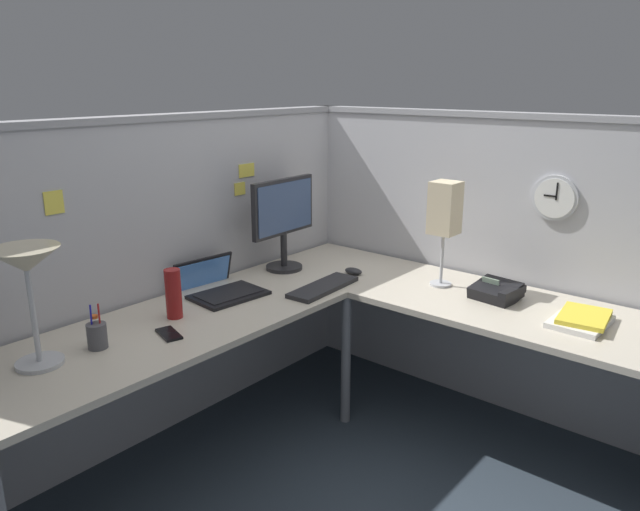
{
  "coord_description": "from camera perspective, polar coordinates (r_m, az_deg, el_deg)",
  "views": [
    {
      "loc": [
        -2.09,
        -1.54,
        1.73
      ],
      "look_at": [
        0.16,
        0.33,
        0.88
      ],
      "focal_mm": 33.77,
      "sensor_mm": 36.0,
      "label": 1
    }
  ],
  "objects": [
    {
      "name": "ground_plane",
      "position": [
        3.12,
        2.96,
        -17.48
      ],
      "size": [
        6.8,
        6.8,
        0.0
      ],
      "primitive_type": "plane",
      "color": "#2D3842"
    },
    {
      "name": "cubicle_wall_back",
      "position": [
        3.11,
        -13.95,
        -1.8
      ],
      "size": [
        2.57,
        0.12,
        1.58
      ],
      "color": "#B2B2B7",
      "rests_on": "ground"
    },
    {
      "name": "cubicle_wall_right",
      "position": [
        3.35,
        15.82,
        -0.61
      ],
      "size": [
        0.12,
        2.37,
        1.58
      ],
      "color": "#B2B2B7",
      "rests_on": "ground"
    },
    {
      "name": "desk",
      "position": [
        2.68,
        2.08,
        -7.92
      ],
      "size": [
        2.35,
        2.15,
        0.73
      ],
      "color": "beige",
      "rests_on": "ground"
    },
    {
      "name": "monitor",
      "position": [
        3.25,
        -3.47,
        3.65
      ],
      "size": [
        0.46,
        0.2,
        0.5
      ],
      "color": "#232326",
      "rests_on": "desk"
    },
    {
      "name": "laptop",
      "position": [
        3.0,
        -9.75,
        -2.97
      ],
      "size": [
        0.37,
        0.41,
        0.22
      ],
      "color": "black",
      "rests_on": "desk"
    },
    {
      "name": "keyboard",
      "position": [
        3.0,
        0.3,
        -3.01
      ],
      "size": [
        0.44,
        0.17,
        0.02
      ],
      "primitive_type": "cube",
      "rotation": [
        0.0,
        0.0,
        0.06
      ],
      "color": "#232326",
      "rests_on": "desk"
    },
    {
      "name": "computer_mouse",
      "position": [
        3.23,
        3.18,
        -1.49
      ],
      "size": [
        0.06,
        0.1,
        0.03
      ],
      "primitive_type": "ellipsoid",
      "color": "#232326",
      "rests_on": "desk"
    },
    {
      "name": "desk_lamp_dome",
      "position": [
        2.34,
        -26.03,
        -1.25
      ],
      "size": [
        0.24,
        0.24,
        0.44
      ],
      "color": "#B7BABF",
      "rests_on": "desk"
    },
    {
      "name": "pen_cup",
      "position": [
        2.5,
        -20.37,
        -7.1
      ],
      "size": [
        0.08,
        0.08,
        0.18
      ],
      "color": "#4C4C51",
      "rests_on": "desk"
    },
    {
      "name": "cell_phone",
      "position": [
        2.55,
        -14.13,
        -7.22
      ],
      "size": [
        0.11,
        0.16,
        0.01
      ],
      "primitive_type": "cube",
      "rotation": [
        0.0,
        0.0,
        -0.28
      ],
      "color": "black",
      "rests_on": "desk"
    },
    {
      "name": "thermos_flask",
      "position": [
        2.69,
        -13.72,
        -3.53
      ],
      "size": [
        0.07,
        0.07,
        0.22
      ],
      "primitive_type": "cylinder",
      "color": "maroon",
      "rests_on": "desk"
    },
    {
      "name": "office_phone",
      "position": [
        2.97,
        16.44,
        -3.33
      ],
      "size": [
        0.21,
        0.23,
        0.11
      ],
      "color": "black",
      "rests_on": "desk"
    },
    {
      "name": "book_stack",
      "position": [
        2.81,
        23.55,
        -5.59
      ],
      "size": [
        0.3,
        0.23,
        0.04
      ],
      "color": "silver",
      "rests_on": "desk"
    },
    {
      "name": "desk_lamp_paper",
      "position": [
        3.02,
        11.74,
        4.14
      ],
      "size": [
        0.13,
        0.13,
        0.53
      ],
      "color": "#B7BABF",
      "rests_on": "desk"
    },
    {
      "name": "wall_clock",
      "position": [
        3.1,
        21.41,
        5.11
      ],
      "size": [
        0.04,
        0.22,
        0.22
      ],
      "color": "#B7BABF"
    },
    {
      "name": "pinned_note_leftmost",
      "position": [
        3.25,
        -7.6,
        6.28
      ],
      "size": [
        0.07,
        0.0,
        0.07
      ],
      "primitive_type": "cube",
      "color": "#EAD84C"
    },
    {
      "name": "pinned_note_middle",
      "position": [
        3.27,
        -6.97,
        8.02
      ],
      "size": [
        0.11,
        0.0,
        0.07
      ],
      "primitive_type": "cube",
      "color": "#EAD84C"
    },
    {
      "name": "pinned_note_rightmost",
      "position": [
        2.66,
        -23.91,
        4.61
      ],
      "size": [
        0.08,
        0.0,
        0.1
      ],
      "primitive_type": "cube",
      "color": "#EAD84C"
    }
  ]
}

